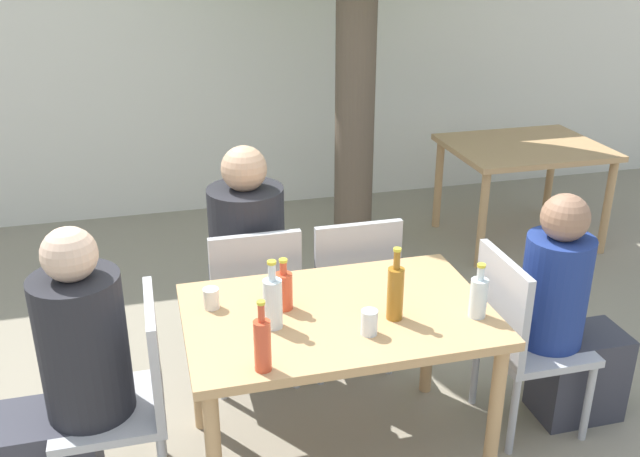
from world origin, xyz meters
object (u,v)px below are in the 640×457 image
Objects in this scene: patio_chair_0 at (129,391)px; drinking_glass_0 at (211,298)px; patio_chair_3 at (351,285)px; drinking_glass_1 at (369,322)px; person_seated_0 at (68,390)px; person_seated_2 at (246,266)px; dining_table_back at (524,158)px; water_bottle_4 at (273,302)px; dining_table_front at (338,330)px; patio_chair_2 at (254,297)px; soda_bottle_2 at (262,344)px; amber_bottle_3 at (395,292)px; patio_chair_1 at (520,333)px; person_seated_1 at (567,324)px; water_bottle_0 at (478,296)px; soda_bottle_1 at (284,290)px.

patio_chair_0 reaches higher than drinking_glass_0.
drinking_glass_1 is at bearing 77.65° from patio_chair_3.
person_seated_0 is 0.99× the size of person_seated_2.
dining_table_back is 3.76× the size of water_bottle_4.
patio_chair_0 is at bearing 180.00° from dining_table_front.
patio_chair_0 is 3.08× the size of water_bottle_4.
soda_bottle_2 is at bearing 82.93° from patio_chair_2.
soda_bottle_2 is at bearing -159.00° from amber_bottle_3.
patio_chair_2 is 0.78m from water_bottle_4.
patio_chair_2 reaches higher than dining_table_back.
person_seated_2 is (-0.25, 0.87, -0.08)m from dining_table_front.
patio_chair_1 and patio_chair_2 have the same top height.
soda_bottle_2 is 0.63m from amber_bottle_3.
patio_chair_3 is 8.69× the size of drinking_glass_1.
patio_chair_3 is at bearing 68.41° from dining_table_front.
water_bottle_4 is 2.83× the size of drinking_glass_1.
patio_chair_0 is 3.19× the size of soda_bottle_2.
person_seated_1 is 11.33× the size of drinking_glass_1.
patio_chair_0 is 8.69× the size of drinking_glass_1.
water_bottle_0 is (0.54, -0.18, 0.18)m from dining_table_front.
person_seated_0 reaches higher than soda_bottle_2.
soda_bottle_2 is 0.97× the size of water_bottle_4.
patio_chair_0 is at bearing -156.16° from drinking_glass_0.
patio_chair_0 is 1.14m from amber_bottle_3.
water_bottle_0 reaches higher than dining_table_back.
water_bottle_0 is 0.81× the size of water_bottle_4.
person_seated_0 is 5.41× the size of soda_bottle_1.
patio_chair_0 is at bearing 167.98° from drinking_glass_1.
water_bottle_0 is (0.80, -0.82, 0.33)m from patio_chair_2.
person_seated_0 is at bearing 155.20° from soda_bottle_2.
person_seated_1 is (1.11, -0.00, -0.14)m from dining_table_front.
dining_table_back is at bearing 49.73° from amber_bottle_3.
drinking_glass_0 is (0.36, 0.16, 0.29)m from patio_chair_0.
water_bottle_4 is at bearing 86.34° from person_seated_0.
water_bottle_4 is at bearing 52.28° from patio_chair_3.
dining_table_back is 1.22× the size of patio_chair_1.
water_bottle_0 is 1.04× the size of soda_bottle_1.
water_bottle_0 reaches higher than patio_chair_1.
patio_chair_2 is 2.85× the size of amber_bottle_3.
patio_chair_0 is 2.85× the size of amber_bottle_3.
patio_chair_0 is (-2.84, -1.97, -0.14)m from dining_table_back.
patio_chair_0 is 0.73× the size of person_seated_0.
water_bottle_4 is at bearing -169.56° from dining_table_front.
amber_bottle_3 is (1.31, -0.11, 0.32)m from person_seated_0.
drinking_glass_1 is at bearing 104.05° from patio_chair_1.
soda_bottle_1 is (0.66, 0.08, 0.33)m from patio_chair_0.
patio_chair_3 is 0.73× the size of person_seated_0.
person_seated_0 is 1.05× the size of person_seated_1.
patio_chair_0 is at bearing 145.85° from soda_bottle_2.
water_bottle_4 is at bearing 84.90° from patio_chair_0.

